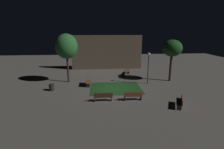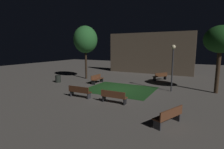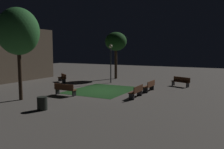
# 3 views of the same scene
# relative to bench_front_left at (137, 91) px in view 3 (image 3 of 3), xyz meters

# --- Properties ---
(ground_plane) EXTENTS (60.00, 60.00, 0.00)m
(ground_plane) POSITION_rel_bench_front_left_xyz_m (1.44, 3.62, -0.48)
(ground_plane) COLOR #56514C
(grass_lawn) EXTENTS (5.95, 4.80, 0.01)m
(grass_lawn) POSITION_rel_bench_front_left_xyz_m (1.58, 3.80, -0.48)
(grass_lawn) COLOR #194219
(grass_lawn) RESTS_ON ground
(bench_front_left) EXTENTS (1.81, 0.52, 0.88)m
(bench_front_left) POSITION_rel_bench_front_left_xyz_m (0.00, 0.00, 0.00)
(bench_front_left) COLOR #422314
(bench_front_left) RESTS_ON ground
(bench_near_trees) EXTENTS (1.80, 0.48, 0.88)m
(bench_near_trees) POSITION_rel_bench_front_left_xyz_m (2.89, -0.00, 0.00)
(bench_near_trees) COLOR brown
(bench_near_trees) RESTS_ON ground
(bench_path_side) EXTENTS (1.44, 1.74, 0.88)m
(bench_path_side) POSITION_rel_bench_front_left_xyz_m (3.85, 9.99, 0.00)
(bench_path_side) COLOR #512D19
(bench_path_side) RESTS_ON ground
(bench_lawn_edge) EXTENTS (1.17, 1.84, 0.88)m
(bench_lawn_edge) POSITION_rel_bench_front_left_xyz_m (6.80, -1.75, 0.00)
(bench_lawn_edge) COLOR brown
(bench_lawn_edge) RESTS_ON ground
(bench_back_row) EXTENTS (0.49, 1.80, 0.88)m
(bench_back_row) POSITION_rel_bench_front_left_xyz_m (-1.73, 5.13, 0.00)
(bench_back_row) COLOR brown
(bench_back_row) RESTS_ON ground
(tree_back_left) EXTENTS (2.54, 2.54, 5.50)m
(tree_back_left) POSITION_rel_bench_front_left_xyz_m (9.21, 6.33, 3.86)
(tree_back_left) COLOR #38281C
(tree_back_left) RESTS_ON ground
(tree_lawn_side) EXTENTS (2.82, 2.82, 6.27)m
(tree_lawn_side) POSITION_rel_bench_front_left_xyz_m (-4.38, 6.85, 4.18)
(tree_lawn_side) COLOR #2D2116
(tree_lawn_side) RESTS_ON ground
(lamp_post_plaza_east) EXTENTS (0.36, 0.36, 3.98)m
(lamp_post_plaza_east) POSITION_rel_bench_front_left_xyz_m (5.82, 5.21, 2.27)
(lamp_post_plaza_east) COLOR #333338
(lamp_post_plaza_east) RESTS_ON ground
(trash_bin) EXTENTS (0.58, 0.58, 0.77)m
(trash_bin) POSITION_rel_bench_front_left_xyz_m (-5.72, 3.55, -0.10)
(trash_bin) COLOR black
(trash_bin) RESTS_ON ground
(building_wall_backdrop) EXTENTS (12.18, 0.80, 5.85)m
(building_wall_backdrop) POSITION_rel_bench_front_left_xyz_m (1.11, 14.64, 2.44)
(building_wall_backdrop) COLOR brown
(building_wall_backdrop) RESTS_ON ground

